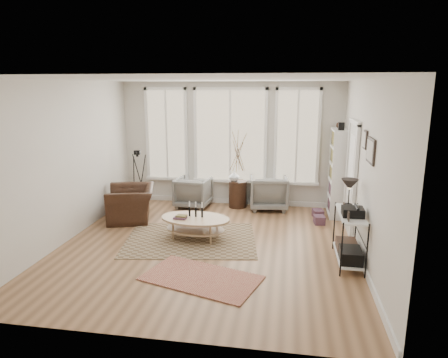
% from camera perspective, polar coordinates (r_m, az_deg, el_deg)
% --- Properties ---
extents(room, '(5.50, 5.54, 2.90)m').
position_cam_1_polar(room, '(6.85, -2.27, 1.64)').
color(room, '#986D48').
rests_on(room, ground).
extents(bay_window, '(4.14, 0.12, 2.24)m').
position_cam_1_polar(bay_window, '(9.44, 0.89, 5.92)').
color(bay_window, tan).
rests_on(bay_window, ground).
extents(door, '(0.09, 1.06, 2.22)m').
position_cam_1_polar(door, '(7.96, 17.75, 0.42)').
color(door, silver).
rests_on(door, ground).
extents(bookcase, '(0.31, 0.85, 2.06)m').
position_cam_1_polar(bookcase, '(9.02, 15.89, 0.89)').
color(bookcase, white).
rests_on(bookcase, ground).
extents(low_shelf, '(0.38, 1.08, 1.30)m').
position_cam_1_polar(low_shelf, '(6.73, 17.50, -7.28)').
color(low_shelf, white).
rests_on(low_shelf, ground).
extents(wall_art, '(0.04, 0.88, 0.44)m').
position_cam_1_polar(wall_art, '(6.46, 20.03, 4.23)').
color(wall_art, black).
rests_on(wall_art, ground).
extents(rug_main, '(2.62, 2.12, 0.01)m').
position_cam_1_polar(rug_main, '(7.53, -4.78, -8.60)').
color(rug_main, brown).
rests_on(rug_main, ground).
extents(rug_runner, '(1.89, 1.40, 0.01)m').
position_cam_1_polar(rug_runner, '(6.10, -3.29, -13.91)').
color(rug_runner, maroon).
rests_on(rug_runner, ground).
extents(coffee_table, '(1.39, 0.97, 0.60)m').
position_cam_1_polar(coffee_table, '(7.47, -4.18, -6.19)').
color(coffee_table, tan).
rests_on(coffee_table, ground).
extents(armchair_left, '(0.83, 0.85, 0.71)m').
position_cam_1_polar(armchair_left, '(9.43, -4.41, -1.89)').
color(armchair_left, gray).
rests_on(armchair_left, ground).
extents(armchair_right, '(0.94, 0.96, 0.79)m').
position_cam_1_polar(armchair_right, '(9.30, 6.36, -1.88)').
color(armchair_right, gray).
rests_on(armchair_right, ground).
extents(side_table, '(0.42, 0.42, 1.76)m').
position_cam_1_polar(side_table, '(9.27, 2.00, 1.02)').
color(side_table, '#321E14').
rests_on(side_table, ground).
extents(vase, '(0.28, 0.28, 0.24)m').
position_cam_1_polar(vase, '(9.28, 1.45, 0.42)').
color(vase, silver).
rests_on(vase, side_table).
extents(accent_chair, '(1.32, 1.23, 0.71)m').
position_cam_1_polar(accent_chair, '(8.74, -13.11, -3.41)').
color(accent_chair, '#321E14').
rests_on(accent_chair, ground).
extents(tripod_camera, '(0.48, 0.48, 1.35)m').
position_cam_1_polar(tripod_camera, '(9.52, -12.11, -0.33)').
color(tripod_camera, black).
rests_on(tripod_camera, ground).
extents(book_stack_near, '(0.26, 0.30, 0.17)m').
position_cam_1_polar(book_stack_near, '(8.95, 13.26, -4.82)').
color(book_stack_near, maroon).
rests_on(book_stack_near, ground).
extents(book_stack_far, '(0.24, 0.29, 0.17)m').
position_cam_1_polar(book_stack_far, '(8.55, 13.44, -5.69)').
color(book_stack_far, maroon).
rests_on(book_stack_far, ground).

